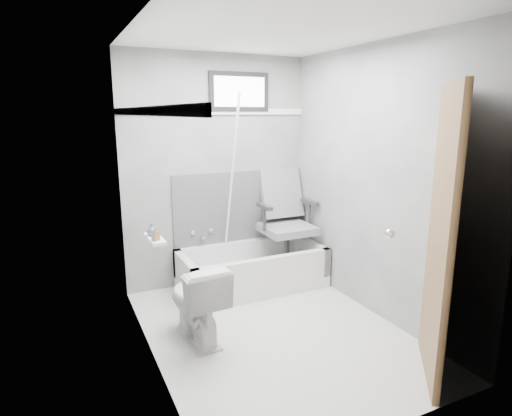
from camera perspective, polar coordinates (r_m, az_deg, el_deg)
floor at (r=3.77m, az=2.37°, el=-16.08°), size 2.60×2.60×0.00m
ceiling at (r=3.36m, az=2.77°, el=22.70°), size 2.60×2.60×0.00m
wall_back at (r=4.54m, az=-5.17°, el=4.83°), size 2.00×0.02×2.40m
wall_front at (r=2.33m, az=17.73°, el=-3.21°), size 2.00×0.02×2.40m
wall_left at (r=3.04m, az=-14.37°, el=0.61°), size 0.02×2.60×2.40m
wall_right at (r=3.93m, az=15.58°, el=3.21°), size 0.02×2.60×2.40m
bathtub at (r=4.54m, az=-0.52°, el=-8.05°), size 1.50×0.70×0.42m
office_chair at (r=4.62m, az=4.19°, el=-1.80°), size 0.63×0.63×1.08m
toilet at (r=3.55m, az=-7.94°, el=-12.23°), size 0.42×0.69×0.66m
door at (r=3.13m, az=30.54°, el=-4.21°), size 0.78×0.78×2.00m
window at (r=4.58m, az=-2.27°, el=15.22°), size 0.66×0.04×0.40m
backerboard at (r=4.69m, az=-2.17°, el=0.17°), size 1.50×0.02×0.78m
trim_back at (r=4.49m, az=-5.27°, el=12.68°), size 2.00×0.02×0.06m
trim_left at (r=2.98m, az=-14.78°, el=12.39°), size 0.02×2.60×0.06m
pole at (r=4.36m, az=-3.38°, el=2.55°), size 0.02×0.52×1.89m
shelf at (r=3.25m, az=-13.32°, el=-4.03°), size 0.10×0.32×0.02m
soap_bottle_a at (r=3.15m, az=-13.24°, el=-3.29°), size 0.06×0.06×0.10m
soap_bottle_b at (r=3.28m, az=-13.77°, el=-2.78°), size 0.10×0.10×0.09m
faucet at (r=4.58m, az=-7.23°, el=-3.46°), size 0.26×0.10×0.16m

